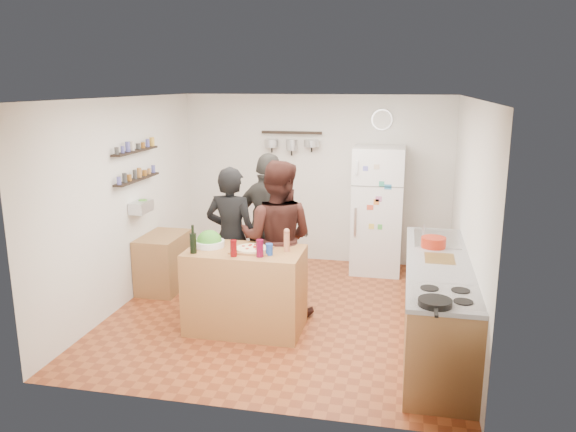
% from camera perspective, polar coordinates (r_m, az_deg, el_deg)
% --- Properties ---
extents(room_shell, '(4.20, 4.20, 4.20)m').
position_cam_1_polar(room_shell, '(6.78, 0.51, 1.37)').
color(room_shell, brown).
rests_on(room_shell, ground).
extents(prep_island, '(1.25, 0.72, 0.91)m').
position_cam_1_polar(prep_island, '(6.21, -4.33, -7.49)').
color(prep_island, '#A8783D').
rests_on(prep_island, floor).
extents(pizza_board, '(0.42, 0.34, 0.02)m').
position_cam_1_polar(pizza_board, '(6.02, -3.72, -3.47)').
color(pizza_board, brown).
rests_on(pizza_board, prep_island).
extents(pizza, '(0.34, 0.34, 0.02)m').
position_cam_1_polar(pizza, '(6.01, -3.73, -3.30)').
color(pizza, '#D0BE89').
rests_on(pizza, pizza_board).
extents(salad_bowl, '(0.33, 0.33, 0.07)m').
position_cam_1_polar(salad_bowl, '(6.22, -8.00, -2.78)').
color(salad_bowl, silver).
rests_on(salad_bowl, prep_island).
extents(wine_bottle, '(0.07, 0.07, 0.22)m').
position_cam_1_polar(wine_bottle, '(5.99, -9.61, -2.75)').
color(wine_bottle, black).
rests_on(wine_bottle, prep_island).
extents(wine_glass_near, '(0.07, 0.07, 0.17)m').
position_cam_1_polar(wine_glass_near, '(5.83, -5.55, -3.29)').
color(wine_glass_near, '#5D070A').
rests_on(wine_glass_near, prep_island).
extents(wine_glass_far, '(0.07, 0.07, 0.18)m').
position_cam_1_polar(wine_glass_far, '(5.79, -2.88, -3.30)').
color(wine_glass_far, '#560721').
rests_on(wine_glass_far, prep_island).
extents(pepper_mill, '(0.06, 0.06, 0.20)m').
position_cam_1_polar(pepper_mill, '(5.97, -0.13, -2.68)').
color(pepper_mill, '#A66445').
rests_on(pepper_mill, prep_island).
extents(salt_canister, '(0.07, 0.07, 0.12)m').
position_cam_1_polar(salt_canister, '(5.86, -1.92, -3.42)').
color(salt_canister, navy).
rests_on(salt_canister, prep_island).
extents(person_left, '(0.65, 0.45, 1.72)m').
position_cam_1_polar(person_left, '(6.72, -5.78, -2.24)').
color(person_left, black).
rests_on(person_left, floor).
extents(person_center, '(0.90, 0.71, 1.82)m').
position_cam_1_polar(person_center, '(6.46, -1.13, -2.35)').
color(person_center, black).
rests_on(person_center, floor).
extents(person_back, '(1.16, 0.77, 1.84)m').
position_cam_1_polar(person_back, '(6.97, -1.92, -1.11)').
color(person_back, '#2A2825').
rests_on(person_back, floor).
extents(counter_run, '(0.63, 2.63, 0.90)m').
position_cam_1_polar(counter_run, '(6.00, 14.93, -8.72)').
color(counter_run, '#9E7042').
rests_on(counter_run, floor).
extents(stove_top, '(0.60, 0.62, 0.02)m').
position_cam_1_polar(stove_top, '(4.95, 15.73, -7.87)').
color(stove_top, white).
rests_on(stove_top, counter_run).
extents(skillet, '(0.27, 0.27, 0.05)m').
position_cam_1_polar(skillet, '(4.70, 14.71, -8.49)').
color(skillet, black).
rests_on(skillet, stove_top).
extents(sink, '(0.50, 0.80, 0.03)m').
position_cam_1_polar(sink, '(6.66, 14.84, -2.28)').
color(sink, silver).
rests_on(sink, counter_run).
extents(cutting_board, '(0.30, 0.40, 0.02)m').
position_cam_1_polar(cutting_board, '(5.93, 15.15, -4.27)').
color(cutting_board, olive).
rests_on(cutting_board, counter_run).
extents(red_bowl, '(0.27, 0.27, 0.11)m').
position_cam_1_polar(red_bowl, '(6.29, 14.56, -2.60)').
color(red_bowl, '#AA2613').
rests_on(red_bowl, counter_run).
extents(fridge, '(0.70, 0.68, 1.80)m').
position_cam_1_polar(fridge, '(8.07, 9.07, 0.60)').
color(fridge, white).
rests_on(fridge, floor).
extents(wall_clock, '(0.30, 0.03, 0.30)m').
position_cam_1_polar(wall_clock, '(8.22, 9.53, 9.63)').
color(wall_clock, silver).
rests_on(wall_clock, back_wall).
extents(spice_shelf_lower, '(0.12, 1.00, 0.02)m').
position_cam_1_polar(spice_shelf_lower, '(7.20, -15.06, 3.63)').
color(spice_shelf_lower, black).
rests_on(spice_shelf_lower, left_wall).
extents(spice_shelf_upper, '(0.12, 1.00, 0.02)m').
position_cam_1_polar(spice_shelf_upper, '(7.15, -15.23, 6.40)').
color(spice_shelf_upper, black).
rests_on(spice_shelf_upper, left_wall).
extents(produce_basket, '(0.18, 0.35, 0.14)m').
position_cam_1_polar(produce_basket, '(7.25, -14.69, 0.90)').
color(produce_basket, silver).
rests_on(produce_basket, left_wall).
extents(side_table, '(0.50, 0.80, 0.73)m').
position_cam_1_polar(side_table, '(7.57, -12.51, -4.60)').
color(side_table, '#9E6B42').
rests_on(side_table, floor).
extents(pot_rack, '(0.90, 0.04, 0.04)m').
position_cam_1_polar(pot_rack, '(8.32, 0.37, 8.47)').
color(pot_rack, black).
rests_on(pot_rack, back_wall).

